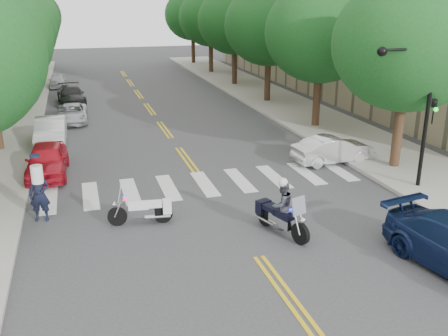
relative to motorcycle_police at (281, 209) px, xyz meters
name	(u,v)px	position (x,y,z in m)	size (l,w,h in m)	color
ground	(259,257)	(-1.24, -1.32, -0.87)	(140.00, 140.00, 0.00)	#38383A
sidewalk_left	(4,117)	(-10.74, 20.68, -0.79)	(5.00, 60.00, 0.15)	#9E9991
sidewalk_right	(276,101)	(8.26, 20.68, -0.79)	(5.00, 60.00, 0.15)	#9E9991
tree_l_2	(3,29)	(-10.04, 20.68, 4.69)	(6.40, 6.40, 8.45)	#382316
tree_l_3	(15,23)	(-10.04, 28.68, 4.69)	(6.40, 6.40, 8.45)	#382316
tree_l_4	(24,19)	(-10.04, 36.68, 4.69)	(6.40, 6.40, 8.45)	#382316
tree_l_5	(30,16)	(-10.04, 44.68, 4.69)	(6.40, 6.40, 8.45)	#382316
tree_r_0	(408,44)	(7.56, 4.68, 4.69)	(6.40, 6.40, 8.45)	#382316
tree_r_1	(321,32)	(7.56, 12.68, 4.69)	(6.40, 6.40, 8.45)	#382316
tree_r_2	(269,25)	(7.56, 20.68, 4.69)	(6.40, 6.40, 8.45)	#382316
tree_r_3	(235,21)	(7.56, 28.68, 4.69)	(6.40, 6.40, 8.45)	#382316
tree_r_4	(211,17)	(7.56, 36.68, 4.69)	(6.40, 6.40, 8.45)	#382316
tree_r_5	(193,15)	(7.56, 44.68, 4.69)	(6.40, 6.40, 8.45)	#382316
traffic_signal_pole	(419,99)	(6.48, 2.18, 2.85)	(2.82, 0.42, 6.00)	black
motorcycle_police	(281,209)	(0.00, 0.00, 0.00)	(1.09, 2.33, 1.95)	black
motorcycle_parked	(146,210)	(-4.13, 2.02, -0.37)	(2.21, 0.66, 1.43)	black
officer_standing	(40,194)	(-7.59, 3.31, 0.10)	(0.71, 0.46, 1.94)	black
convertible	(333,150)	(5.26, 6.26, -0.23)	(1.35, 3.86, 1.27)	silver
parked_car_a	(47,160)	(-7.54, 8.18, -0.16)	(1.67, 4.15, 1.41)	red
parked_car_b	(51,132)	(-7.54, 13.18, -0.15)	(1.51, 4.34, 1.43)	silver
parked_car_c	(72,113)	(-6.44, 18.18, -0.31)	(1.85, 4.01, 1.11)	#B0B3B8
parked_car_d	(71,95)	(-6.44, 24.14, -0.21)	(1.84, 4.52, 1.31)	black
parked_car_e	(58,81)	(-7.54, 31.92, -0.28)	(1.38, 3.44, 1.17)	#A6A6AB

